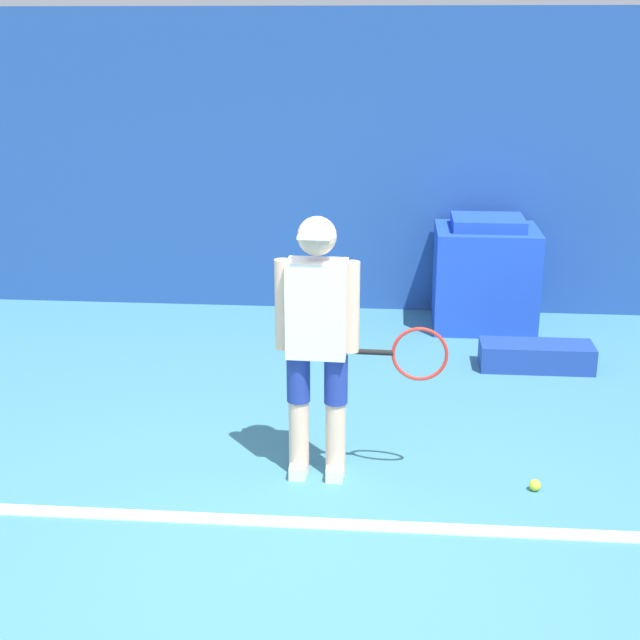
# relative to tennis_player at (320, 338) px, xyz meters

# --- Properties ---
(ground_plane) EXTENTS (24.00, 24.00, 0.00)m
(ground_plane) POSITION_rel_tennis_player_xyz_m (-0.08, -0.88, -0.87)
(ground_plane) COLOR teal
(back_wall) EXTENTS (24.00, 0.10, 2.75)m
(back_wall) POSITION_rel_tennis_player_xyz_m (-0.08, 3.42, 0.51)
(back_wall) COLOR #234C99
(back_wall) RESTS_ON ground_plane
(court_baseline) EXTENTS (21.60, 0.10, 0.01)m
(court_baseline) POSITION_rel_tennis_player_xyz_m (-0.08, -0.58, -0.86)
(court_baseline) COLOR white
(court_baseline) RESTS_ON ground_plane
(tennis_player) EXTENTS (0.99, 0.29, 1.57)m
(tennis_player) POSITION_rel_tennis_player_xyz_m (0.00, 0.00, 0.00)
(tennis_player) COLOR beige
(tennis_player) RESTS_ON ground_plane
(tennis_ball) EXTENTS (0.07, 0.07, 0.07)m
(tennis_ball) POSITION_rel_tennis_player_xyz_m (1.26, -0.10, -0.83)
(tennis_ball) COLOR #D1E533
(tennis_ball) RESTS_ON ground_plane
(covered_chair) EXTENTS (0.89, 0.75, 0.99)m
(covered_chair) POSITION_rel_tennis_player_xyz_m (1.22, 2.95, -0.39)
(covered_chair) COLOR blue
(covered_chair) RESTS_ON ground_plane
(equipment_bag) EXTENTS (0.88, 0.32, 0.21)m
(equipment_bag) POSITION_rel_tennis_player_xyz_m (1.55, 1.89, -0.76)
(equipment_bag) COLOR #1E3D99
(equipment_bag) RESTS_ON ground_plane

